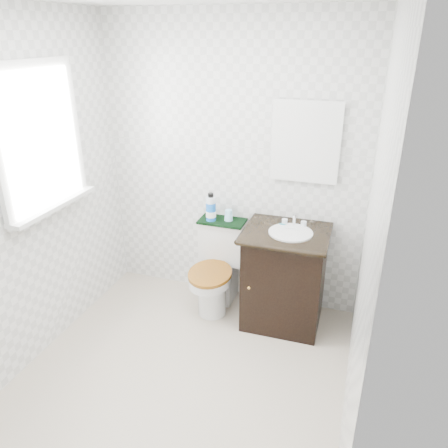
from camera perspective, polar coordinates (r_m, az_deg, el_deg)
The scene contains 14 objects.
floor at distance 3.23m, azimuth -5.90°, elevation -19.58°, with size 2.40×2.40×0.00m, color #C2B59C.
wall_back at distance 3.62m, azimuth 1.06°, elevation 7.54°, with size 2.40×2.40×0.00m, color silver.
wall_front at distance 1.71m, azimuth -24.75°, elevation -15.05°, with size 2.40×2.40×0.00m, color silver.
wall_left at distance 3.17m, azimuth -25.36°, elevation 2.81°, with size 2.40×2.40×0.00m, color silver.
wall_right at distance 2.35m, azimuth 18.18°, elevation -3.06°, with size 2.40×2.40×0.00m, color silver.
window at distance 3.23m, azimuth -23.10°, elevation 10.11°, with size 0.02×0.70×0.90m, color white.
mirror at distance 3.41m, azimuth 10.61°, elevation 10.47°, with size 0.50×0.02×0.60m, color silver.
toilet at distance 3.77m, azimuth -0.81°, elevation -6.15°, with size 0.40×0.63×0.74m.
vanity at distance 3.54m, azimuth 7.93°, elevation -6.67°, with size 0.65×0.56×0.92m.
trash_bin at distance 3.74m, azimuth 4.11°, elevation -9.90°, with size 0.20×0.17×0.27m.
towel at distance 3.69m, azimuth -0.24°, elevation 0.38°, with size 0.39×0.22×0.02m, color black.
mouthwash_bottle at distance 3.64m, azimuth -1.72°, elevation 2.10°, with size 0.08×0.08×0.24m.
cup at distance 3.66m, azimuth 0.61°, elevation 1.16°, with size 0.07×0.07×0.09m, color #97D5F8.
soap_bar at distance 3.45m, azimuth 7.68°, elevation -0.05°, with size 0.07×0.05×0.02m, color #176272.
Camera 1 is at (1.03, -2.11, 2.21)m, focal length 35.00 mm.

